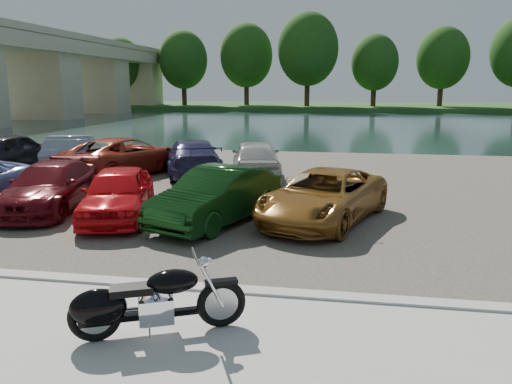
# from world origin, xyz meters

# --- Properties ---
(ground) EXTENTS (200.00, 200.00, 0.00)m
(ground) POSITION_xyz_m (0.00, 0.00, 0.00)
(ground) COLOR #595447
(ground) RESTS_ON ground
(kerb) EXTENTS (60.00, 0.30, 0.14)m
(kerb) POSITION_xyz_m (0.00, 2.00, 0.07)
(kerb) COLOR #A9A59F
(kerb) RESTS_ON ground
(parking_lot) EXTENTS (60.00, 18.00, 0.04)m
(parking_lot) POSITION_xyz_m (0.00, 11.00, 0.02)
(parking_lot) COLOR #3E3A32
(parking_lot) RESTS_ON ground
(river) EXTENTS (120.00, 40.00, 0.00)m
(river) POSITION_xyz_m (0.00, 40.00, 0.00)
(river) COLOR #1B312E
(river) RESTS_ON ground
(far_bank) EXTENTS (120.00, 24.00, 0.60)m
(far_bank) POSITION_xyz_m (0.00, 72.00, 0.30)
(far_bank) COLOR #1E4619
(far_bank) RESTS_ON ground
(bridge) EXTENTS (7.00, 56.00, 8.55)m
(bridge) POSITION_xyz_m (-28.00, 41.02, 5.52)
(bridge) COLOR tan
(bridge) RESTS_ON ground
(far_trees) EXTENTS (70.25, 10.68, 12.52)m
(far_trees) POSITION_xyz_m (4.36, 65.79, 7.49)
(far_trees) COLOR #342012
(far_trees) RESTS_ON far_bank
(motorcycle) EXTENTS (2.20, 1.17, 1.05)m
(motorcycle) POSITION_xyz_m (-0.64, 0.34, 0.56)
(motorcycle) COLOR black
(motorcycle) RESTS_ON promenade
(car_3) EXTENTS (2.45, 4.58, 1.26)m
(car_3) POSITION_xyz_m (-5.86, 6.69, 0.67)
(car_3) COLOR #590C13
(car_3) RESTS_ON parking_lot
(car_4) EXTENTS (2.51, 4.13, 1.31)m
(car_4) POSITION_xyz_m (-3.64, 6.10, 0.70)
(car_4) COLOR red
(car_4) RESTS_ON parking_lot
(car_5) EXTENTS (2.80, 4.35, 1.35)m
(car_5) POSITION_xyz_m (-1.06, 6.16, 0.72)
(car_5) COLOR black
(car_5) RESTS_ON parking_lot
(car_6) EXTENTS (3.57, 5.02, 1.27)m
(car_6) POSITION_xyz_m (1.47, 6.73, 0.67)
(car_6) COLOR #925E21
(car_6) RESTS_ON parking_lot
(car_8) EXTENTS (2.16, 4.50, 1.48)m
(car_8) POSITION_xyz_m (-11.13, 12.59, 0.78)
(car_8) COLOR black
(car_8) RESTS_ON parking_lot
(car_9) EXTENTS (2.93, 4.69, 1.46)m
(car_9) POSITION_xyz_m (-8.35, 12.31, 0.77)
(car_9) COLOR slate
(car_9) RESTS_ON parking_lot
(car_10) EXTENTS (3.96, 5.66, 1.43)m
(car_10) POSITION_xyz_m (-6.15, 12.07, 0.76)
(car_10) COLOR maroon
(car_10) RESTS_ON parking_lot
(car_11) EXTENTS (3.51, 5.11, 1.37)m
(car_11) POSITION_xyz_m (-3.60, 12.41, 0.73)
(car_11) COLOR navy
(car_11) RESTS_ON parking_lot
(car_12) EXTENTS (2.53, 4.50, 1.44)m
(car_12) POSITION_xyz_m (-1.15, 12.13, 0.76)
(car_12) COLOR beige
(car_12) RESTS_ON parking_lot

